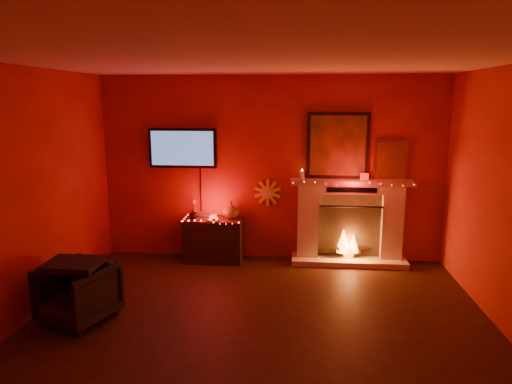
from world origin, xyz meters
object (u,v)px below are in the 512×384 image
console_table (214,237)px  tv (183,148)px  armchair (78,293)px  fireplace (349,214)px  sunburst_clock (268,193)px

console_table → tv: bearing=158.0°
tv → console_table: 1.39m
tv → armchair: bearing=-106.7°
fireplace → tv: 2.61m
fireplace → sunburst_clock: (-1.19, 0.09, 0.28)m
tv → sunburst_clock: 1.41m
armchair → fireplace: bearing=56.1°
sunburst_clock → tv: bearing=-178.8°
tv → sunburst_clock: (1.25, 0.03, -0.65)m
sunburst_clock → fireplace: bearing=-4.4°
tv → armchair: (-0.65, -2.17, -1.33)m
tv → armchair: size_ratio=1.79×
console_table → armchair: bearing=-119.6°
sunburst_clock → console_table: 1.03m
fireplace → sunburst_clock: bearing=175.6°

